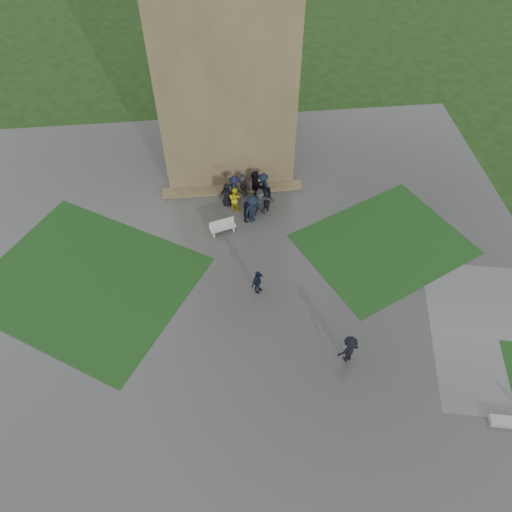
{
  "coord_description": "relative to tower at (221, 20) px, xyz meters",
  "views": [
    {
      "loc": [
        -0.95,
        -13.68,
        21.74
      ],
      "look_at": [
        0.85,
        3.86,
        1.2
      ],
      "focal_mm": 35.0,
      "sensor_mm": 36.0,
      "label": 1
    }
  ],
  "objects": [
    {
      "name": "ground",
      "position": [
        0.0,
        -15.0,
        -9.0
      ],
      "size": [
        120.0,
        120.0,
        0.0
      ],
      "primitive_type": "plane",
      "color": "black"
    },
    {
      "name": "plaza",
      "position": [
        0.0,
        -13.0,
        -8.99
      ],
      "size": [
        34.0,
        34.0,
        0.02
      ],
      "primitive_type": "cube",
      "color": "#353532",
      "rests_on": "ground"
    },
    {
      "name": "lawn_inset_left",
      "position": [
        -8.5,
        -11.0,
        -8.97
      ],
      "size": [
        14.1,
        13.46,
        0.01
      ],
      "primitive_type": "cube",
      "rotation": [
        0.0,
        0.0,
        -0.56
      ],
      "color": "#123312",
      "rests_on": "plaza"
    },
    {
      "name": "lawn_inset_right",
      "position": [
        8.5,
        -10.0,
        -8.97
      ],
      "size": [
        11.12,
        10.15,
        0.01
      ],
      "primitive_type": "cube",
      "rotation": [
        0.0,
        0.0,
        0.44
      ],
      "color": "#123312",
      "rests_on": "plaza"
    },
    {
      "name": "tower",
      "position": [
        0.0,
        0.0,
        0.0
      ],
      "size": [
        8.0,
        8.0,
        18.0
      ],
      "primitive_type": "cube",
      "color": "brown",
      "rests_on": "ground"
    },
    {
      "name": "tower_plinth",
      "position": [
        0.0,
        -4.4,
        -8.87
      ],
      "size": [
        9.0,
        0.8,
        0.22
      ],
      "primitive_type": "cube",
      "color": "brown",
      "rests_on": "plaza"
    },
    {
      "name": "bench",
      "position": [
        -0.83,
        -8.04,
        -8.52
      ],
      "size": [
        1.61,
        0.89,
        0.89
      ],
      "rotation": [
        0.0,
        0.0,
        0.28
      ],
      "color": "#ACADA8",
      "rests_on": "plaza"
    },
    {
      "name": "visitor_cluster",
      "position": [
        0.88,
        -5.82,
        -7.84
      ],
      "size": [
        3.38,
        3.96,
        2.6
      ],
      "color": "black",
      "rests_on": "plaza"
    },
    {
      "name": "pedestrian_mid",
      "position": [
        0.78,
        -12.6,
        -8.18
      ],
      "size": [
        1.03,
        1.04,
        1.6
      ],
      "primitive_type": "imported",
      "rotation": [
        0.0,
        0.0,
        0.81
      ],
      "color": "black",
      "rests_on": "plaza"
    },
    {
      "name": "pedestrian_near",
      "position": [
        4.68,
        -17.14,
        -8.1
      ],
      "size": [
        1.26,
        0.9,
        1.75
      ],
      "primitive_type": "imported",
      "rotation": [
        0.0,
        0.0,
        3.45
      ],
      "color": "black",
      "rests_on": "plaza"
    }
  ]
}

